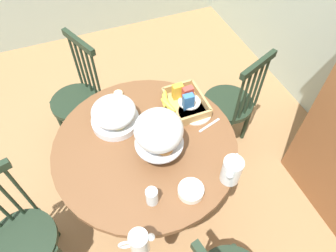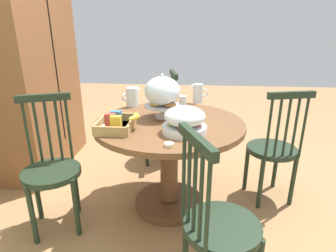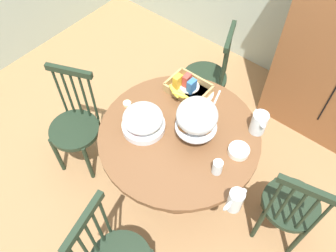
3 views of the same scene
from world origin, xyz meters
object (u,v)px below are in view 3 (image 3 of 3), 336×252
at_px(windsor_chair_far_side, 76,127).
at_px(milk_pitcher, 259,123).
at_px(butter_dish, 127,104).
at_px(china_plate_large, 199,93).
at_px(china_plate_small, 190,86).
at_px(cereal_basket, 186,88).
at_px(fruit_platter_covered, 143,121).
at_px(orange_juice_pitcher, 235,201).
at_px(windsor_chair_facing_door, 207,78).
at_px(drinking_glass, 217,167).
at_px(pastry_stand_with_dome, 197,117).
at_px(dining_table, 178,151).
at_px(windsor_chair_by_cabinet, 290,207).
at_px(cereal_bowl, 239,151).

relative_size(windsor_chair_far_side, milk_pitcher, 5.77).
xyz_separation_m(windsor_chair_far_side, butter_dish, (0.35, 0.28, 0.30)).
bearing_deg(china_plate_large, china_plate_small, -179.23).
distance_m(milk_pitcher, cereal_basket, 0.60).
bearing_deg(fruit_platter_covered, orange_juice_pitcher, -7.18).
distance_m(windsor_chair_facing_door, fruit_platter_covered, 1.00).
distance_m(orange_juice_pitcher, drinking_glass, 0.25).
height_order(fruit_platter_covered, butter_dish, fruit_platter_covered).
relative_size(cereal_basket, drinking_glass, 2.87).
relative_size(fruit_platter_covered, china_plate_small, 2.00).
bearing_deg(china_plate_small, drinking_glass, -39.51).
bearing_deg(milk_pitcher, pastry_stand_with_dome, -135.60).
bearing_deg(windsor_chair_facing_door, butter_dish, -100.26).
bearing_deg(milk_pitcher, windsor_chair_facing_door, 147.39).
relative_size(drinking_glass, butter_dish, 1.83).
bearing_deg(dining_table, china_plate_large, 106.29).
xyz_separation_m(pastry_stand_with_dome, cereal_basket, (-0.29, 0.28, -0.15)).
height_order(dining_table, drinking_glass, drinking_glass).
height_order(windsor_chair_by_cabinet, fruit_platter_covered, windsor_chair_by_cabinet).
height_order(fruit_platter_covered, cereal_bowl, fruit_platter_covered).
relative_size(windsor_chair_by_cabinet, butter_dish, 16.25).
xyz_separation_m(windsor_chair_facing_door, windsor_chair_far_side, (-0.50, -1.12, 0.00)).
bearing_deg(butter_dish, orange_juice_pitcher, -10.05).
bearing_deg(butter_dish, windsor_chair_by_cabinet, 8.55).
height_order(orange_juice_pitcher, china_plate_large, orange_juice_pitcher).
bearing_deg(cereal_bowl, windsor_chair_far_side, -160.01).
height_order(cereal_basket, china_plate_small, cereal_basket).
xyz_separation_m(dining_table, china_plate_small, (-0.20, 0.39, 0.25)).
distance_m(windsor_chair_facing_door, butter_dish, 0.91).
xyz_separation_m(windsor_chair_facing_door, china_plate_small, (0.10, -0.42, 0.30)).
bearing_deg(drinking_glass, pastry_stand_with_dome, 152.30).
bearing_deg(china_plate_large, windsor_chair_by_cabinet, -13.33).
distance_m(china_plate_small, drinking_glass, 0.74).
relative_size(windsor_chair_far_side, cereal_bowl, 6.96).
xyz_separation_m(windsor_chair_facing_door, butter_dish, (-0.15, -0.85, 0.30)).
bearing_deg(fruit_platter_covered, windsor_chair_by_cabinet, 14.65).
height_order(windsor_chair_far_side, milk_pitcher, windsor_chair_far_side).
distance_m(dining_table, cereal_bowl, 0.49).
relative_size(windsor_chair_facing_door, china_plate_large, 4.43).
xyz_separation_m(china_plate_small, drinking_glass, (0.57, -0.47, 0.04)).
relative_size(windsor_chair_facing_door, cereal_basket, 3.09).
relative_size(china_plate_large, cereal_bowl, 1.57).
xyz_separation_m(windsor_chair_far_side, milk_pitcher, (1.20, 0.67, 0.36)).
distance_m(windsor_chair_by_cabinet, china_plate_small, 1.12).
height_order(milk_pitcher, china_plate_small, milk_pitcher).
distance_m(pastry_stand_with_dome, cereal_bowl, 0.36).
height_order(dining_table, fruit_platter_covered, fruit_platter_covered).
bearing_deg(windsor_chair_by_cabinet, drinking_glass, -153.05).
xyz_separation_m(windsor_chair_far_side, fruit_platter_covered, (0.58, 0.19, 0.37)).
bearing_deg(milk_pitcher, windsor_chair_by_cabinet, -24.03).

